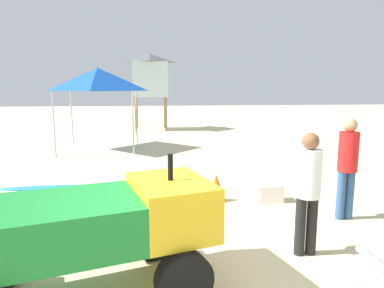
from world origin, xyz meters
The scene contains 9 objects.
ground centered at (0.00, 0.00, 0.00)m, with size 80.00×80.00×0.00m, color beige.
utility_cart centered at (-0.69, -0.18, 0.78)m, with size 2.78×1.88×1.50m.
surfboard_pile centered at (-1.86, 3.12, 0.16)m, with size 2.59×0.72×0.32m.
lifeguard_near_center centered at (3.13, 1.58, 1.00)m, with size 0.32×0.32×1.73m.
lifeguard_near_right centered at (1.91, 0.44, 0.95)m, with size 0.32×0.32×1.66m.
popup_canopy centered at (-2.01, 8.97, 2.53)m, with size 2.57×2.57×2.94m.
lifeguard_tower centered at (-0.19, 14.92, 2.89)m, with size 1.98×1.98×4.01m.
traffic_cone_near centered at (1.12, 2.76, 0.27)m, with size 0.38×0.38×0.55m, color orange.
cooler_box centered at (2.16, 2.62, 0.17)m, with size 0.49×0.35×0.34m, color white.
Camera 1 is at (-0.10, -3.69, 2.22)m, focal length 32.03 mm.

